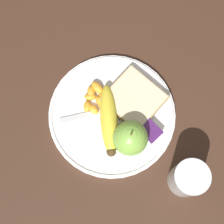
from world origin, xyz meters
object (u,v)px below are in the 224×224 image
(fork, at_px, (102,112))
(jam_packet, at_px, (150,132))
(plate, at_px, (112,115))
(bread_slice, at_px, (134,99))
(apple, at_px, (130,138))
(banana, at_px, (109,120))
(juice_glass, at_px, (188,179))

(fork, distance_m, jam_packet, 0.12)
(plate, xyz_separation_m, fork, (0.02, 0.01, 0.01))
(plate, bearing_deg, bread_slice, -99.83)
(fork, bearing_deg, apple, -60.30)
(plate, bearing_deg, banana, 115.59)
(fork, bearing_deg, jam_packet, -37.04)
(plate, xyz_separation_m, bread_slice, (-0.01, -0.06, 0.02))
(apple, bearing_deg, juice_glass, -169.02)
(fork, bearing_deg, plate, -26.45)
(juice_glass, xyz_separation_m, banana, (0.21, 0.03, -0.01))
(juice_glass, bearing_deg, jam_packet, -8.16)
(juice_glass, distance_m, apple, 0.14)
(plate, xyz_separation_m, jam_packet, (-0.09, -0.03, 0.01))
(banana, bearing_deg, apple, -177.28)
(plate, relative_size, apple, 3.36)
(fork, bearing_deg, juice_glass, -53.00)
(jam_packet, bearing_deg, apple, 70.22)
(juice_glass, distance_m, jam_packet, 0.13)
(bread_slice, bearing_deg, plate, 80.17)
(banana, xyz_separation_m, bread_slice, (-0.00, -0.08, -0.01))
(apple, relative_size, banana, 0.58)
(fork, bearing_deg, bread_slice, 7.91)
(fork, relative_size, jam_packet, 3.27)
(apple, xyz_separation_m, fork, (0.09, -0.00, -0.04))
(plate, distance_m, juice_glass, 0.22)
(juice_glass, relative_size, apple, 1.13)
(bread_slice, xyz_separation_m, fork, (0.03, 0.07, -0.01))
(fork, bearing_deg, banana, -68.33)
(juice_glass, height_order, banana, juice_glass)
(jam_packet, bearing_deg, fork, 22.37)
(apple, height_order, jam_packet, apple)
(juice_glass, xyz_separation_m, jam_packet, (0.13, -0.02, -0.02))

